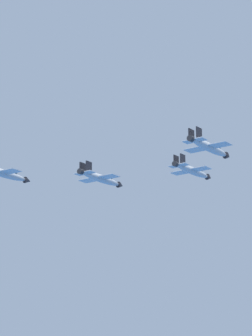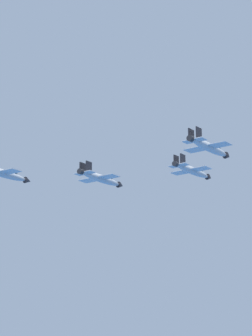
{
  "view_description": "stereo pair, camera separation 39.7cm",
  "coord_description": "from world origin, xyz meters",
  "px_view_note": "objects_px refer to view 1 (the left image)",
  "views": [
    {
      "loc": [
        181.9,
        -72.47,
        93.73
      ],
      "look_at": [
        26.63,
        -38.91,
        138.54
      ],
      "focal_mm": 82.07,
      "sensor_mm": 36.0,
      "label": 1
    },
    {
      "loc": [
        181.98,
        -72.08,
        93.73
      ],
      "look_at": [
        26.63,
        -38.91,
        138.54
      ],
      "focal_mm": 82.07,
      "sensor_mm": 36.0,
      "label": 2
    }
  ],
  "objects_px": {
    "jet_right_wingman": "(209,147)",
    "jet_left_outer": "(3,173)",
    "jet_left_wingman": "(101,178)",
    "jet_lead": "(192,171)"
  },
  "relations": [
    {
      "from": "jet_left_wingman",
      "to": "jet_right_wingman",
      "type": "xyz_separation_m",
      "value": [
        20.51,
        18.37,
        2.12
      ]
    },
    {
      "from": "jet_left_wingman",
      "to": "jet_left_outer",
      "type": "distance_m",
      "value": 21.26
    },
    {
      "from": "jet_lead",
      "to": "jet_left_outer",
      "type": "distance_m",
      "value": 42.65
    },
    {
      "from": "jet_left_wingman",
      "to": "jet_lead",
      "type": "bearing_deg",
      "value": -40.81
    },
    {
      "from": "jet_lead",
      "to": "jet_left_outer",
      "type": "relative_size",
      "value": 0.99
    },
    {
      "from": "jet_right_wingman",
      "to": "jet_left_outer",
      "type": "height_order",
      "value": "jet_right_wingman"
    },
    {
      "from": "jet_left_wingman",
      "to": "jet_left_outer",
      "type": "relative_size",
      "value": 0.98
    },
    {
      "from": "jet_right_wingman",
      "to": "jet_left_outer",
      "type": "xyz_separation_m",
      "value": [
        -19.97,
        -39.61,
        -2.34
      ]
    },
    {
      "from": "jet_left_wingman",
      "to": "jet_left_outer",
      "type": "bearing_deg",
      "value": 139.19
    },
    {
      "from": "jet_right_wingman",
      "to": "jet_lead",
      "type": "bearing_deg",
      "value": 40.3
    }
  ]
}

